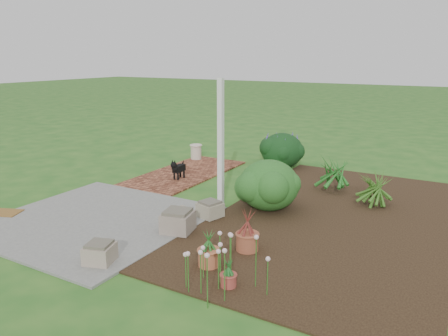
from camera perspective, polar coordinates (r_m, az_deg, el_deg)
The scene contains 19 objects.
ground at distance 8.79m, azimuth -2.44°, elevation -4.83°, with size 80.00×80.00×0.00m, color #225C1D.
concrete_patio at distance 8.27m, azimuth -16.48°, elevation -6.54°, with size 3.50×3.50×0.04m, color slate.
brick_path at distance 11.08m, azimuth -5.02°, elevation -0.66°, with size 1.60×3.50×0.04m, color #5B2D1C.
garden_bed at distance 8.26m, azimuth 14.40°, elevation -6.46°, with size 4.00×7.00×0.03m, color black.
veranda_post at distance 8.39m, azimuth -0.43°, elevation 3.11°, with size 0.10×0.10×2.50m, color white.
stone_trough_near at distance 6.58m, azimuth -15.91°, elevation -10.70°, with size 0.38×0.38×0.26m, color gray.
stone_trough_mid at distance 7.40m, azimuth -6.04°, elevation -7.03°, with size 0.48×0.48×0.32m, color #706456.
stone_trough_far at distance 8.02m, azimuth -1.83°, elevation -5.48°, with size 0.38×0.38×0.26m, color gray.
coir_doormat at distance 9.21m, azimuth -26.87°, elevation -5.20°, with size 0.62×0.40×0.02m, color brown.
black_dog at distance 10.42m, azimuth -6.04°, elevation -0.00°, with size 0.17×0.53×0.46m.
cream_ceramic_urn at distance 12.44m, azimuth -3.67°, elevation 2.11°, with size 0.30×0.30×0.40m, color beige.
evergreen_shrub at distance 8.42m, azimuth 5.87°, elevation -2.04°, with size 1.16×1.16×0.98m, color #0D3E13.
agapanthus_clump_back at distance 9.06m, azimuth 19.04°, elevation -2.20°, with size 0.88×0.88×0.79m, color #1C420D, non-canonical shape.
agapanthus_clump_front at distance 9.81m, azimuth 14.24°, elevation -0.30°, with size 1.00×1.00×0.89m, color #0E4411, non-canonical shape.
pink_flower_patch at distance 5.55m, azimuth 0.35°, elevation -12.56°, with size 1.10×1.10×0.71m, color #113D0F, non-canonical shape.
terracotta_pot_bronze at distance 6.72m, azimuth 3.06°, elevation -9.58°, with size 0.34×0.34×0.27m, color brown.
terracotta_pot_small_left at distance 5.77m, azimuth 0.59°, elevation -14.43°, with size 0.20×0.20×0.17m, color #993D33.
terracotta_pot_small_right at distance 6.26m, azimuth -2.00°, elevation -11.60°, with size 0.30×0.30×0.25m, color #AD5C3A.
purple_flowering_bush at distance 11.73m, azimuth 7.59°, elevation 2.40°, with size 1.11×1.11×0.94m, color black.
Camera 1 is at (4.47, -6.99, 2.91)m, focal length 35.00 mm.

